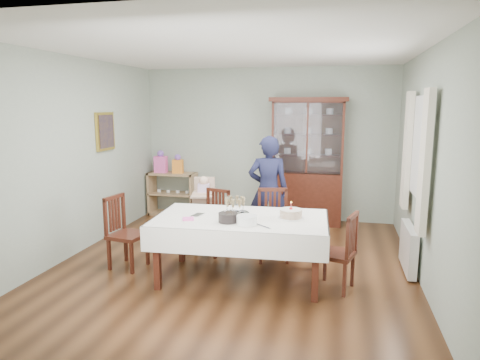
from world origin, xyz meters
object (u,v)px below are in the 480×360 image
(chair_far_right, at_px, (273,239))
(gift_bag_orange, at_px, (178,165))
(chair_far_left, at_px, (212,234))
(woman, at_px, (268,190))
(chair_end_right, at_px, (336,266))
(gift_bag_pink, at_px, (161,163))
(sideboard, at_px, (173,194))
(dining_table, at_px, (241,248))
(champagne_tray, at_px, (235,209))
(birthday_cake, at_px, (291,214))
(high_chair, at_px, (204,214))
(china_cabinet, at_px, (307,159))
(chair_end_left, at_px, (127,246))

(chair_far_right, height_order, gift_bag_orange, gift_bag_orange)
(chair_far_left, height_order, woman, woman)
(chair_far_left, xyz_separation_m, chair_end_right, (1.70, -0.83, 0.00))
(chair_end_right, xyz_separation_m, gift_bag_orange, (-2.92, 2.70, 0.69))
(woman, height_order, gift_bag_pink, woman)
(gift_bag_orange, bearing_deg, gift_bag_pink, -180.00)
(sideboard, xyz_separation_m, gift_bag_orange, (0.12, -0.02, 0.56))
(dining_table, distance_m, gift_bag_pink, 3.48)
(chair_end_right, xyz_separation_m, gift_bag_pink, (-3.25, 2.70, 0.72))
(chair_far_right, xyz_separation_m, champagne_tray, (-0.37, -0.64, 0.55))
(chair_far_left, height_order, gift_bag_orange, gift_bag_orange)
(birthday_cake, bearing_deg, chair_end_right, -9.86)
(high_chair, bearing_deg, champagne_tray, -68.61)
(gift_bag_orange, bearing_deg, chair_far_right, -42.53)
(woman, distance_m, birthday_cake, 1.42)
(china_cabinet, bearing_deg, chair_end_left, -128.09)
(woman, relative_size, gift_bag_pink, 3.87)
(dining_table, bearing_deg, chair_end_right, -1.15)
(china_cabinet, distance_m, gift_bag_pink, 2.72)
(dining_table, xyz_separation_m, chair_end_left, (-1.50, 0.05, -0.11))
(chair_end_left, relative_size, high_chair, 0.94)
(woman, bearing_deg, chair_far_left, 31.74)
(chair_far_right, xyz_separation_m, gift_bag_orange, (-2.08, 1.91, 0.68))
(chair_far_left, relative_size, woman, 0.55)
(chair_far_right, bearing_deg, dining_table, -121.82)
(chair_far_right, distance_m, champagne_tray, 0.92)
(dining_table, distance_m, chair_far_right, 0.82)
(chair_far_right, relative_size, birthday_cake, 3.18)
(dining_table, height_order, high_chair, high_chair)
(chair_far_right, height_order, chair_end_left, chair_far_right)
(champagne_tray, distance_m, birthday_cake, 0.68)
(chair_far_left, distance_m, champagne_tray, 1.02)
(chair_end_right, height_order, champagne_tray, champagne_tray)
(gift_bag_orange, bearing_deg, sideboard, 170.87)
(birthday_cake, relative_size, gift_bag_orange, 0.83)
(chair_end_left, bearing_deg, gift_bag_orange, 15.67)
(high_chair, bearing_deg, dining_table, -68.00)
(china_cabinet, relative_size, champagne_tray, 6.39)
(chair_end_left, relative_size, chair_end_right, 1.04)
(dining_table, height_order, china_cabinet, china_cabinet)
(chair_far_left, relative_size, chair_end_right, 1.00)
(birthday_cake, distance_m, gift_bag_orange, 3.54)
(woman, xyz_separation_m, champagne_tray, (-0.19, -1.28, 0.02))
(chair_end_left, xyz_separation_m, high_chair, (0.58, 1.38, 0.11))
(chair_far_left, height_order, chair_end_left, chair_end_left)
(dining_table, xyz_separation_m, sideboard, (-1.94, 2.70, 0.02))
(chair_end_left, distance_m, high_chair, 1.51)
(chair_far_left, xyz_separation_m, woman, (0.69, 0.59, 0.54))
(chair_far_left, distance_m, chair_end_right, 1.89)
(sideboard, bearing_deg, champagne_tray, -54.46)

